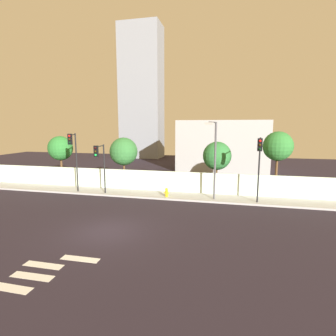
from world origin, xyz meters
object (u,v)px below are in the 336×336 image
(street_lamp_curbside, at_px, (214,154))
(roadside_tree_midright, at_px, (217,156))
(roadside_tree_leftmost, at_px, (60,148))
(roadside_tree_midleft, at_px, (124,151))
(fire_hydrant, at_px, (167,192))
(traffic_light_left, at_px, (259,157))
(traffic_light_right, at_px, (73,150))
(roadside_tree_rightmost, at_px, (278,146))
(traffic_light_center, at_px, (100,159))

(street_lamp_curbside, xyz_separation_m, roadside_tree_midright, (0.08, 3.11, -0.50))
(roadside_tree_leftmost, height_order, roadside_tree_midleft, roadside_tree_leftmost)
(fire_hydrant, distance_m, roadside_tree_midright, 5.68)
(street_lamp_curbside, relative_size, roadside_tree_midright, 1.33)
(traffic_light_left, distance_m, traffic_light_right, 15.17)
(traffic_light_left, relative_size, traffic_light_right, 0.96)
(traffic_light_right, bearing_deg, roadside_tree_leftmost, 136.30)
(traffic_light_right, bearing_deg, fire_hydrant, 4.05)
(roadside_tree_midleft, distance_m, roadside_tree_rightmost, 13.93)
(street_lamp_curbside, bearing_deg, roadside_tree_midleft, 160.50)
(roadside_tree_midleft, bearing_deg, traffic_light_right, -130.41)
(roadside_tree_leftmost, bearing_deg, fire_hydrant, -14.45)
(fire_hydrant, bearing_deg, roadside_tree_midright, 38.20)
(roadside_tree_midright, relative_size, roadside_tree_rightmost, 0.83)
(roadside_tree_leftmost, relative_size, roadside_tree_midleft, 1.02)
(roadside_tree_midright, bearing_deg, roadside_tree_midleft, 180.00)
(street_lamp_curbside, distance_m, roadside_tree_leftmost, 16.00)
(traffic_light_right, distance_m, street_lamp_curbside, 11.90)
(street_lamp_curbside, distance_m, roadside_tree_midright, 3.16)
(fire_hydrant, distance_m, roadside_tree_leftmost, 12.67)
(street_lamp_curbside, bearing_deg, roadside_tree_leftmost, 168.78)
(fire_hydrant, xyz_separation_m, roadside_tree_midright, (3.89, 3.06, 2.78))
(roadside_tree_midleft, bearing_deg, traffic_light_left, -17.31)
(roadside_tree_midleft, bearing_deg, roadside_tree_rightmost, 0.00)
(street_lamp_curbside, bearing_deg, fire_hydrant, 179.24)
(traffic_light_center, bearing_deg, traffic_light_right, 174.30)
(traffic_light_left, xyz_separation_m, roadside_tree_midright, (-3.19, 3.76, -0.44))
(traffic_light_left, relative_size, traffic_light_center, 1.17)
(traffic_light_center, relative_size, roadside_tree_midright, 0.93)
(traffic_light_center, bearing_deg, street_lamp_curbside, 4.80)
(roadside_tree_midleft, relative_size, roadside_tree_midright, 1.06)
(street_lamp_curbside, xyz_separation_m, roadside_tree_midleft, (-8.80, 3.11, -0.30))
(traffic_light_right, relative_size, street_lamp_curbside, 0.84)
(roadside_tree_midright, bearing_deg, fire_hydrant, -141.80)
(roadside_tree_midleft, height_order, roadside_tree_midright, roadside_tree_midleft)
(traffic_light_right, relative_size, roadside_tree_leftmost, 1.04)
(traffic_light_right, distance_m, roadside_tree_rightmost, 17.39)
(traffic_light_center, relative_size, traffic_light_right, 0.82)
(traffic_light_right, bearing_deg, roadside_tree_rightmost, 12.07)
(traffic_light_right, bearing_deg, roadside_tree_midleft, 49.59)
(traffic_light_right, xyz_separation_m, roadside_tree_rightmost, (17.00, 3.64, 0.35))
(street_lamp_curbside, height_order, roadside_tree_midleft, street_lamp_curbside)
(traffic_light_center, height_order, roadside_tree_midleft, roadside_tree_midleft)
(roadside_tree_midleft, relative_size, roadside_tree_rightmost, 0.88)
(traffic_light_center, bearing_deg, roadside_tree_leftmost, 148.67)
(traffic_light_right, distance_m, fire_hydrant, 8.77)
(fire_hydrant, bearing_deg, roadside_tree_leftmost, 165.55)
(fire_hydrant, height_order, roadside_tree_midright, roadside_tree_midright)
(traffic_light_left, distance_m, street_lamp_curbside, 3.34)
(roadside_tree_leftmost, xyz_separation_m, roadside_tree_midright, (15.78, -0.00, -0.37))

